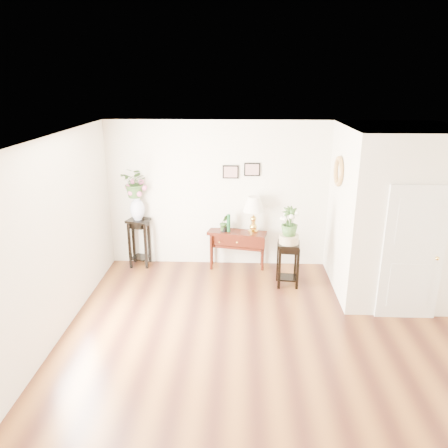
# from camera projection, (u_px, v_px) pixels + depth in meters

# --- Properties ---
(floor) EXTENTS (6.00, 5.50, 0.02)m
(floor) POSITION_uv_depth(u_px,v_px,m) (271.00, 342.00, 6.12)
(floor) COLOR brown
(floor) RESTS_ON ground
(ceiling) EXTENTS (6.00, 5.50, 0.02)m
(ceiling) POSITION_uv_depth(u_px,v_px,m) (279.00, 141.00, 5.23)
(ceiling) COLOR white
(ceiling) RESTS_ON ground
(wall_back) EXTENTS (6.00, 0.02, 2.80)m
(wall_back) POSITION_uv_depth(u_px,v_px,m) (265.00, 195.00, 8.28)
(wall_back) COLOR beige
(wall_back) RESTS_ON ground
(wall_front) EXTENTS (6.00, 0.02, 2.80)m
(wall_front) POSITION_uv_depth(u_px,v_px,m) (301.00, 395.00, 3.07)
(wall_front) COLOR beige
(wall_front) RESTS_ON ground
(wall_left) EXTENTS (0.02, 5.50, 2.80)m
(wall_left) POSITION_uv_depth(u_px,v_px,m) (48.00, 246.00, 5.79)
(wall_left) COLOR beige
(wall_left) RESTS_ON ground
(partition) EXTENTS (1.80, 1.95, 2.80)m
(partition) POSITION_uv_depth(u_px,v_px,m) (394.00, 212.00, 7.27)
(partition) COLOR beige
(partition) RESTS_ON floor
(door) EXTENTS (0.90, 0.05, 2.10)m
(door) POSITION_uv_depth(u_px,v_px,m) (413.00, 254.00, 6.44)
(door) COLOR silver
(door) RESTS_ON floor
(art_print_left) EXTENTS (0.30, 0.02, 0.25)m
(art_print_left) POSITION_uv_depth(u_px,v_px,m) (231.00, 172.00, 8.14)
(art_print_left) COLOR black
(art_print_left) RESTS_ON wall_back
(art_print_right) EXTENTS (0.30, 0.02, 0.25)m
(art_print_right) POSITION_uv_depth(u_px,v_px,m) (252.00, 169.00, 8.11)
(art_print_right) COLOR black
(art_print_right) RESTS_ON wall_back
(wall_ornament) EXTENTS (0.07, 0.51, 0.51)m
(wall_ornament) POSITION_uv_depth(u_px,v_px,m) (338.00, 171.00, 7.22)
(wall_ornament) COLOR #C88F47
(wall_ornament) RESTS_ON partition
(console_table) EXTENTS (1.16, 0.59, 0.74)m
(console_table) POSITION_uv_depth(u_px,v_px,m) (237.00, 250.00, 8.43)
(console_table) COLOR black
(console_table) RESTS_ON floor
(table_lamp) EXTENTS (0.51, 0.51, 0.70)m
(table_lamp) POSITION_uv_depth(u_px,v_px,m) (254.00, 214.00, 8.19)
(table_lamp) COLOR gold
(table_lamp) RESTS_ON console_table
(green_vase) EXTENTS (0.07, 0.07, 0.34)m
(green_vase) POSITION_uv_depth(u_px,v_px,m) (229.00, 223.00, 8.26)
(green_vase) COLOR #125024
(green_vase) RESTS_ON console_table
(potted_plant) EXTENTS (0.22, 0.20, 0.32)m
(potted_plant) POSITION_uv_depth(u_px,v_px,m) (224.00, 223.00, 8.27)
(potted_plant) COLOR #2F5222
(potted_plant) RESTS_ON console_table
(plant_stand_a) EXTENTS (0.46, 0.46, 0.95)m
(plant_stand_a) POSITION_uv_depth(u_px,v_px,m) (140.00, 242.00, 8.50)
(plant_stand_a) COLOR black
(plant_stand_a) RESTS_ON floor
(porcelain_vase) EXTENTS (0.37, 0.37, 0.49)m
(porcelain_vase) POSITION_uv_depth(u_px,v_px,m) (137.00, 208.00, 8.28)
(porcelain_vase) COLOR silver
(porcelain_vase) RESTS_ON plant_stand_a
(lily_arrangement) EXTENTS (0.65, 0.61, 0.58)m
(lily_arrangement) POSITION_uv_depth(u_px,v_px,m) (136.00, 184.00, 8.13)
(lily_arrangement) COLOR #2F5222
(lily_arrangement) RESTS_ON porcelain_vase
(plant_stand_b) EXTENTS (0.41, 0.41, 0.80)m
(plant_stand_b) POSITION_uv_depth(u_px,v_px,m) (288.00, 264.00, 7.69)
(plant_stand_b) COLOR black
(plant_stand_b) RESTS_ON floor
(ceramic_bowl) EXTENTS (0.43, 0.43, 0.15)m
(ceramic_bowl) POSITION_uv_depth(u_px,v_px,m) (289.00, 239.00, 7.54)
(ceramic_bowl) COLOR #B8B298
(ceramic_bowl) RESTS_ON plant_stand_b
(narcissus) EXTENTS (0.37, 0.37, 0.53)m
(narcissus) POSITION_uv_depth(u_px,v_px,m) (290.00, 222.00, 7.45)
(narcissus) COLOR #2F5222
(narcissus) RESTS_ON ceramic_bowl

